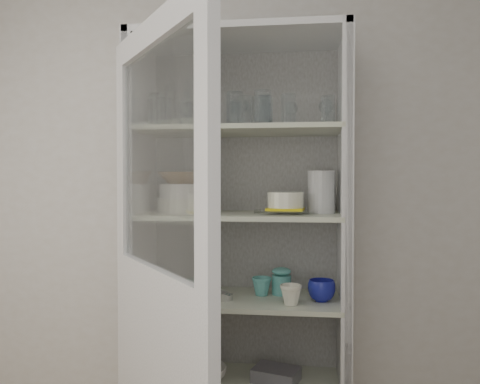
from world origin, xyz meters
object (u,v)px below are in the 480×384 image
Objects in this scene: plate_stack_back at (179,204)px; white_canister at (157,281)px; pantry_cabinet at (242,277)px; plate_stack_front at (183,205)px; goblet_2 at (291,115)px; cream_bowl at (183,191)px; mug_blue at (322,290)px; mug_teal at (262,286)px; cupboard_door at (158,331)px; terracotta_bowl at (183,178)px; goblet_0 at (186,116)px; goblet_3 at (326,113)px; white_ramekin at (286,200)px; teal_jar at (281,283)px; yellow_trivet at (285,209)px; glass_platter at (285,212)px; mug_white at (291,295)px; tin_box at (276,375)px; measuring_cups at (218,296)px; goblet_1 at (240,113)px; cream_dish at (205,373)px; grey_bowl_stack at (321,192)px.

plate_stack_back is 1.71× the size of white_canister.
plate_stack_front is at bearing -162.14° from pantry_cabinet.
goblet_2 is 0.70× the size of cream_bowl.
white_canister is (-0.79, 0.05, 0.01)m from mug_blue.
goblet_2 is 1.62× the size of mug_teal.
terracotta_bowl is (-0.04, 0.56, 0.55)m from cupboard_door.
mug_blue is 1.03× the size of white_canister.
cupboard_door reaches higher than white_canister.
goblet_0 is (-0.29, 0.04, 0.80)m from pantry_cabinet.
goblet_3 reaches higher than terracotta_bowl.
cream_bowl reaches higher than white_ramekin.
mug_teal is (0.39, -0.07, -0.83)m from goblet_0.
plate_stack_back is (-0.74, -0.01, -0.45)m from goblet_3.
goblet_2 is at bearing 108.76° from cupboard_door.
goblet_0 is at bearing 175.04° from teal_jar.
yellow_trivet is 0.99× the size of white_ramekin.
teal_jar is (0.09, 0.03, 0.01)m from mug_teal.
white_canister is (-0.14, 0.03, -0.51)m from terracotta_bowl.
cream_bowl is 0.74× the size of glass_platter.
terracotta_bowl is at bearing -162.14° from pantry_cabinet.
tin_box is at bearing 135.13° from mug_white.
measuring_cups is at bearing -164.18° from tin_box.
white_canister is at bearing -140.59° from goblet_0.
goblet_1 is 1.13× the size of goblet_3.
cream_dish is (-0.16, -0.10, -0.45)m from pantry_cabinet.
yellow_trivet is 0.88m from cream_dish.
terracotta_bowl reaches higher than teal_jar.
measuring_cups is (-0.29, -0.14, -0.04)m from teal_jar.
white_ramekin reaches higher than mug_white.
white_canister is at bearing 168.75° from terracotta_bowl.
goblet_1 reaches higher than measuring_cups.
mug_teal is at bearing -164.85° from goblet_3.
goblet_2 is at bearing 0.32° from goblet_0.
pantry_cabinet is at bearing -7.74° from plate_stack_back.
mug_white is 0.47× the size of tin_box.
measuring_cups is at bearing -130.92° from mug_teal.
pantry_cabinet is 12.77× the size of goblet_3.
goblet_2 is (0.47, 0.69, 0.86)m from cupboard_door.
goblet_1 reaches higher than terracotta_bowl.
goblet_3 reaches higher than glass_platter.
goblet_3 is 0.85m from teal_jar.
plate_stack_back is 0.82m from mug_blue.
pantry_cabinet is 9.63× the size of cream_bowl.
grey_bowl_stack is (-0.03, -0.09, -0.38)m from goblet_3.
grey_bowl_stack is at bearing 6.51° from tin_box.
mug_white is at bearing -88.85° from goblet_2.
cream_dish is at bearing -4.07° from cream_bowl.
goblet_0 is 0.34m from terracotta_bowl.
mug_white is at bearing -60.72° from tin_box.
grey_bowl_stack is at bearing 11.78° from measuring_cups.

